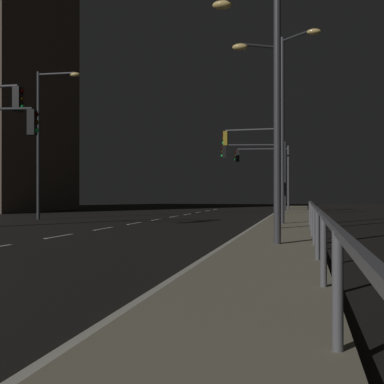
{
  "coord_description": "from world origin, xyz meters",
  "views": [
    {
      "loc": [
        7.82,
        -3.38,
        1.38
      ],
      "look_at": [
        0.64,
        31.35,
        1.54
      ],
      "focal_mm": 50.35,
      "sensor_mm": 36.0,
      "label": 1
    }
  ],
  "objects_px": {
    "traffic_light_far_center": "(264,164)",
    "street_lamp_corner": "(270,116)",
    "traffic_light_near_right": "(256,161)",
    "street_lamp_median": "(45,131)",
    "street_lamp_across_street": "(265,82)",
    "traffic_light_far_left": "(254,152)",
    "street_lamp_mid_block": "(288,111)"
  },
  "relations": [
    {
      "from": "traffic_light_far_left",
      "to": "street_lamp_corner",
      "type": "height_order",
      "value": "street_lamp_corner"
    },
    {
      "from": "street_lamp_median",
      "to": "street_lamp_across_street",
      "type": "bearing_deg",
      "value": -45.95
    },
    {
      "from": "traffic_light_near_right",
      "to": "street_lamp_mid_block",
      "type": "relative_size",
      "value": 0.67
    },
    {
      "from": "street_lamp_median",
      "to": "street_lamp_corner",
      "type": "bearing_deg",
      "value": -30.64
    },
    {
      "from": "traffic_light_far_left",
      "to": "street_lamp_corner",
      "type": "distance_m",
      "value": 15.79
    },
    {
      "from": "street_lamp_mid_block",
      "to": "traffic_light_far_left",
      "type": "bearing_deg",
      "value": 101.39
    },
    {
      "from": "street_lamp_corner",
      "to": "street_lamp_median",
      "type": "distance_m",
      "value": 14.8
    },
    {
      "from": "traffic_light_far_center",
      "to": "street_lamp_median",
      "type": "bearing_deg",
      "value": -124.64
    },
    {
      "from": "traffic_light_far_left",
      "to": "street_lamp_median",
      "type": "height_order",
      "value": "street_lamp_median"
    },
    {
      "from": "traffic_light_far_center",
      "to": "street_lamp_mid_block",
      "type": "height_order",
      "value": "street_lamp_mid_block"
    },
    {
      "from": "street_lamp_median",
      "to": "traffic_light_far_left",
      "type": "bearing_deg",
      "value": 37.1
    },
    {
      "from": "traffic_light_near_right",
      "to": "street_lamp_across_street",
      "type": "relative_size",
      "value": 0.78
    },
    {
      "from": "traffic_light_far_center",
      "to": "street_lamp_corner",
      "type": "bearing_deg",
      "value": -85.4
    },
    {
      "from": "traffic_light_far_left",
      "to": "street_lamp_median",
      "type": "bearing_deg",
      "value": -142.9
    },
    {
      "from": "traffic_light_far_center",
      "to": "traffic_light_far_left",
      "type": "height_order",
      "value": "traffic_light_far_left"
    },
    {
      "from": "street_lamp_corner",
      "to": "street_lamp_across_street",
      "type": "xyz_separation_m",
      "value": [
        0.22,
        -5.84,
        0.04
      ]
    },
    {
      "from": "street_lamp_corner",
      "to": "traffic_light_near_right",
      "type": "bearing_deg",
      "value": 96.15
    },
    {
      "from": "street_lamp_corner",
      "to": "street_lamp_across_street",
      "type": "height_order",
      "value": "street_lamp_corner"
    },
    {
      "from": "street_lamp_mid_block",
      "to": "street_lamp_median",
      "type": "relative_size",
      "value": 0.98
    },
    {
      "from": "traffic_light_near_right",
      "to": "street_lamp_median",
      "type": "relative_size",
      "value": 0.65
    },
    {
      "from": "traffic_light_far_center",
      "to": "street_lamp_corner",
      "type": "distance_m",
      "value": 23.32
    },
    {
      "from": "traffic_light_far_left",
      "to": "street_lamp_median",
      "type": "xyz_separation_m",
      "value": [
        -10.75,
        -8.13,
        0.7
      ]
    },
    {
      "from": "traffic_light_far_center",
      "to": "street_lamp_corner",
      "type": "xyz_separation_m",
      "value": [
        1.87,
        -23.24,
        0.47
      ]
    },
    {
      "from": "traffic_light_near_right",
      "to": "street_lamp_corner",
      "type": "bearing_deg",
      "value": -83.85
    },
    {
      "from": "traffic_light_far_center",
      "to": "street_lamp_corner",
      "type": "relative_size",
      "value": 0.75
    },
    {
      "from": "traffic_light_near_right",
      "to": "street_lamp_median",
      "type": "height_order",
      "value": "street_lamp_median"
    },
    {
      "from": "traffic_light_far_left",
      "to": "street_lamp_across_street",
      "type": "height_order",
      "value": "street_lamp_across_street"
    },
    {
      "from": "traffic_light_far_center",
      "to": "street_lamp_median",
      "type": "height_order",
      "value": "street_lamp_median"
    },
    {
      "from": "traffic_light_far_center",
      "to": "traffic_light_far_left",
      "type": "bearing_deg",
      "value": -90.74
    },
    {
      "from": "street_lamp_corner",
      "to": "street_lamp_across_street",
      "type": "relative_size",
      "value": 1.0
    },
    {
      "from": "traffic_light_far_center",
      "to": "street_lamp_across_street",
      "type": "relative_size",
      "value": 0.75
    },
    {
      "from": "street_lamp_mid_block",
      "to": "street_lamp_across_street",
      "type": "distance_m",
      "value": 9.15
    }
  ]
}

